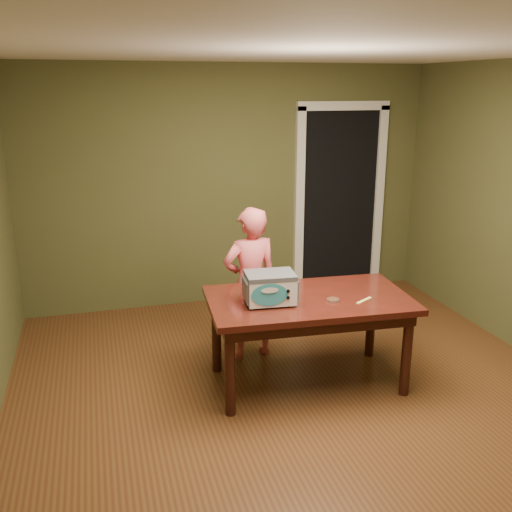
# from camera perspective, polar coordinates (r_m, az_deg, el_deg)

# --- Properties ---
(floor) EXTENTS (5.00, 5.00, 0.00)m
(floor) POSITION_cam_1_polar(r_m,az_deg,el_deg) (4.49, 5.34, -15.18)
(floor) COLOR brown
(floor) RESTS_ON ground
(room_shell) EXTENTS (4.52, 5.02, 2.61)m
(room_shell) POSITION_cam_1_polar(r_m,az_deg,el_deg) (3.87, 6.02, 6.82)
(room_shell) COLOR #4E512B
(room_shell) RESTS_ON ground
(doorway) EXTENTS (1.10, 0.66, 2.25)m
(doorway) POSITION_cam_1_polar(r_m,az_deg,el_deg) (7.01, 7.33, 5.78)
(doorway) COLOR black
(doorway) RESTS_ON ground
(dining_table) EXTENTS (1.66, 1.01, 0.75)m
(dining_table) POSITION_cam_1_polar(r_m,az_deg,el_deg) (4.60, 5.28, -5.29)
(dining_table) COLOR #35140C
(dining_table) RESTS_ON floor
(toy_oven) EXTENTS (0.42, 0.30, 0.25)m
(toy_oven) POSITION_cam_1_polar(r_m,az_deg,el_deg) (4.37, 1.41, -3.13)
(toy_oven) COLOR #4C4F54
(toy_oven) RESTS_ON dining_table
(baking_pan) EXTENTS (0.10, 0.10, 0.02)m
(baking_pan) POSITION_cam_1_polar(r_m,az_deg,el_deg) (4.49, 7.72, -4.38)
(baking_pan) COLOR silver
(baking_pan) RESTS_ON dining_table
(spatula) EXTENTS (0.17, 0.11, 0.01)m
(spatula) POSITION_cam_1_polar(r_m,az_deg,el_deg) (4.54, 10.77, -4.38)
(spatula) COLOR #FFF16E
(spatula) RESTS_ON dining_table
(child) EXTENTS (0.54, 0.38, 1.38)m
(child) POSITION_cam_1_polar(r_m,az_deg,el_deg) (5.03, -0.56, -2.78)
(child) COLOR #EA6066
(child) RESTS_ON floor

